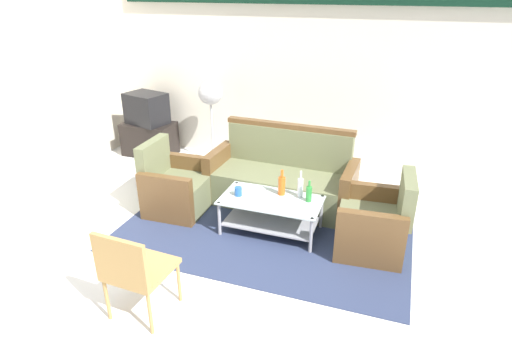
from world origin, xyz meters
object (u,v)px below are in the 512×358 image
(cup, at_px, (238,191))
(pedestal_fan, at_px, (211,98))
(tv_stand, at_px, (150,139))
(couch, at_px, (282,180))
(bottle_orange, at_px, (282,185))
(bottle_green, at_px, (309,194))
(television, at_px, (147,108))
(coffee_table, at_px, (271,210))
(wicker_chair, at_px, (133,268))
(armchair_left, at_px, (176,188))
(armchair_right, at_px, (374,225))
(bottle_clear, at_px, (300,187))

(cup, bearing_deg, pedestal_fan, 122.88)
(tv_stand, bearing_deg, couch, -20.51)
(bottle_orange, bearing_deg, tv_stand, 150.73)
(tv_stand, bearing_deg, bottle_green, -27.48)
(television, relative_size, pedestal_fan, 0.55)
(coffee_table, bearing_deg, wicker_chair, -110.95)
(bottle_green, xyz_separation_m, wicker_chair, (-1.02, -1.73, -0.01))
(armchair_left, xyz_separation_m, pedestal_fan, (-0.24, 1.56, 0.73))
(armchair_right, xyz_separation_m, television, (-3.68, 1.60, 0.47))
(pedestal_fan, bearing_deg, couch, -35.10)
(bottle_clear, relative_size, wicker_chair, 0.36)
(armchair_right, distance_m, coffee_table, 1.10)
(armchair_right, height_order, bottle_green, armchair_right)
(tv_stand, bearing_deg, armchair_right, -23.49)
(cup, distance_m, television, 2.79)
(armchair_left, bearing_deg, bottle_clear, 89.85)
(cup, height_order, tv_stand, tv_stand)
(bottle_orange, xyz_separation_m, wicker_chair, (-0.70, -1.79, -0.03))
(pedestal_fan, bearing_deg, bottle_green, -40.36)
(coffee_table, height_order, television, television)
(couch, bearing_deg, wicker_chair, 78.94)
(bottle_green, distance_m, wicker_chair, 2.01)
(bottle_orange, relative_size, cup, 2.94)
(armchair_left, relative_size, coffee_table, 0.77)
(armchair_right, bearing_deg, bottle_clear, 76.95)
(couch, height_order, wicker_chair, couch)
(armchair_left, bearing_deg, tv_stand, -140.45)
(armchair_right, distance_m, pedestal_fan, 3.15)
(coffee_table, xyz_separation_m, bottle_orange, (0.07, 0.15, 0.25))
(bottle_clear, distance_m, pedestal_fan, 2.38)
(television, bearing_deg, bottle_green, 167.43)
(cup, bearing_deg, armchair_right, 2.81)
(bottle_orange, xyz_separation_m, pedestal_fan, (-1.56, 1.53, 0.49))
(bottle_orange, bearing_deg, pedestal_fan, 135.38)
(couch, bearing_deg, coffee_table, 99.07)
(armchair_left, height_order, armchair_right, same)
(tv_stand, bearing_deg, coffee_table, -32.33)
(bottle_orange, distance_m, bottle_green, 0.33)
(pedestal_fan, bearing_deg, coffee_table, -48.57)
(couch, height_order, cup, couch)
(coffee_table, relative_size, bottle_orange, 3.74)
(bottle_green, height_order, wicker_chair, wicker_chair)
(pedestal_fan, bearing_deg, armchair_left, -81.37)
(bottle_green, bearing_deg, tv_stand, 152.52)
(coffee_table, distance_m, bottle_orange, 0.30)
(bottle_clear, bearing_deg, wicker_chair, -116.65)
(couch, height_order, armchair_right, couch)
(bottle_orange, height_order, television, television)
(tv_stand, distance_m, wicker_chair, 3.82)
(armchair_left, xyz_separation_m, tv_stand, (-1.33, 1.51, -0.03))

